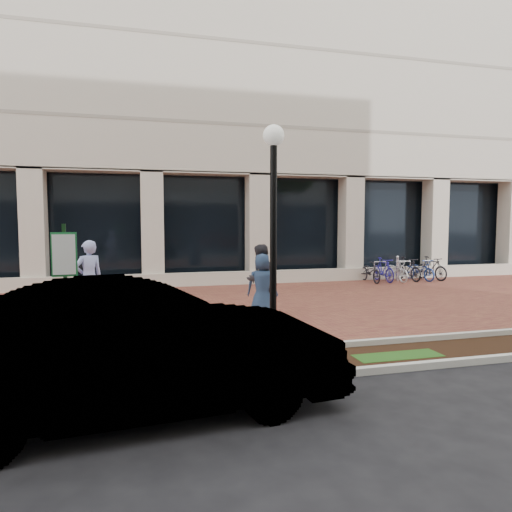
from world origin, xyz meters
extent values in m
plane|color=black|center=(0.00, 0.00, 0.00)|extent=(120.00, 120.00, 0.00)
cube|color=brown|center=(0.00, 0.00, 0.01)|extent=(40.00, 9.00, 0.01)
cube|color=black|center=(0.00, -5.25, 0.01)|extent=(40.00, 1.50, 0.01)
cube|color=beige|center=(0.00, -4.50, 0.06)|extent=(40.00, 0.12, 0.12)
cube|color=beige|center=(0.00, -6.00, 0.06)|extent=(40.00, 0.12, 0.12)
cube|color=beige|center=(0.00, 10.50, 10.10)|extent=(40.00, 12.00, 11.80)
cube|color=black|center=(0.00, 5.60, 2.10)|extent=(40.00, 0.15, 4.20)
cube|color=beige|center=(0.00, 4.50, 0.25)|extent=(40.00, 0.25, 0.50)
cube|color=beige|center=(0.00, 4.90, 2.10)|extent=(0.80, 0.80, 4.20)
cube|color=#143818|center=(-3.56, -5.50, 1.18)|extent=(0.05, 0.05, 2.37)
cube|color=#1A6831|center=(-3.56, -5.53, 1.94)|extent=(0.34, 0.02, 0.62)
cube|color=silver|center=(-3.56, -5.55, 1.94)|extent=(0.30, 0.01, 0.56)
cylinder|color=black|center=(-0.31, -4.85, 0.15)|extent=(0.28, 0.28, 0.30)
cylinder|color=black|center=(-0.31, -4.85, 1.85)|extent=(0.12, 0.12, 3.70)
sphere|color=silver|center=(-0.31, -4.85, 3.85)|extent=(0.36, 0.36, 0.36)
imported|color=#BCBBC0|center=(-3.43, -5.25, 0.51)|extent=(2.07, 1.39, 1.03)
imported|color=#8D9BD2|center=(-3.77, -0.14, 0.96)|extent=(0.83, 0.72, 1.92)
imported|color=#28282D|center=(0.47, -1.12, 0.91)|extent=(1.11, 1.06, 1.81)
imported|color=#1F314E|center=(0.46, -1.39, 0.80)|extent=(0.91, 0.74, 1.60)
cylinder|color=#B6B5BA|center=(7.50, 3.77, 0.46)|extent=(0.11, 0.11, 0.93)
sphere|color=#B6B5BA|center=(7.50, 3.77, 0.98)|extent=(0.12, 0.12, 0.12)
imported|color=black|center=(6.33, 3.78, 0.43)|extent=(0.65, 1.67, 0.86)
imported|color=navy|center=(6.88, 3.78, 0.48)|extent=(0.46, 1.60, 0.96)
imported|color=silver|center=(7.43, 3.78, 0.43)|extent=(0.67, 1.67, 0.86)
imported|color=black|center=(7.98, 3.78, 0.48)|extent=(0.62, 1.63, 0.96)
imported|color=navy|center=(8.53, 3.78, 0.43)|extent=(0.83, 1.71, 0.86)
imported|color=black|center=(9.08, 3.78, 0.48)|extent=(0.78, 1.65, 0.96)
cylinder|color=#B6B5BA|center=(7.70, 3.78, 0.40)|extent=(0.04, 0.04, 0.80)
imported|color=silver|center=(-2.57, -6.63, 0.84)|extent=(5.23, 2.24, 1.67)
camera|label=1|loc=(-2.59, -12.32, 2.40)|focal=32.00mm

